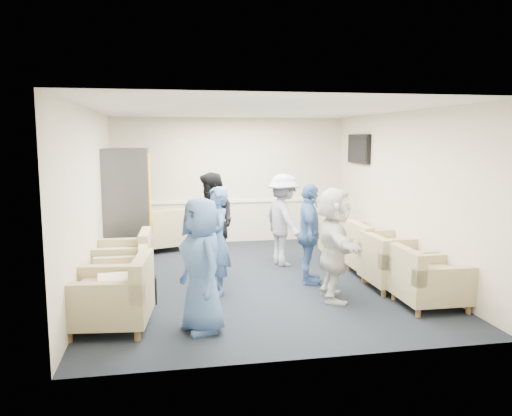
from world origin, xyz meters
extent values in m
plane|color=black|center=(0.00, 0.00, 0.00)|extent=(6.00, 6.00, 0.00)
plane|color=silver|center=(0.00, 0.00, 2.70)|extent=(6.00, 6.00, 0.00)
cube|color=beige|center=(0.00, 3.00, 1.35)|extent=(5.00, 0.02, 2.70)
cube|color=beige|center=(0.00, -3.00, 1.35)|extent=(5.00, 0.02, 2.70)
cube|color=beige|center=(-2.50, 0.00, 1.35)|extent=(0.02, 6.00, 2.70)
cube|color=beige|center=(2.50, 0.00, 1.35)|extent=(0.02, 6.00, 2.70)
cube|color=white|center=(0.00, 2.98, 0.90)|extent=(4.98, 0.04, 0.06)
cube|color=black|center=(2.44, 1.80, 2.05)|extent=(0.07, 1.00, 0.58)
cube|color=black|center=(2.40, 1.80, 2.05)|extent=(0.01, 0.92, 0.50)
cube|color=#4A4B51|center=(2.48, 1.80, 1.90)|extent=(0.04, 0.10, 0.25)
cube|color=#9C9064|center=(-2.08, -1.77, 0.28)|extent=(1.03, 1.03, 0.31)
cube|color=#A77E5C|center=(-2.08, -1.77, 0.49)|extent=(0.71, 0.67, 0.11)
cube|color=#9C9064|center=(-1.69, -1.81, 0.66)|extent=(0.26, 0.94, 0.44)
cube|color=#9C9064|center=(-2.04, -0.73, 0.23)|extent=(0.80, 0.80, 0.25)
cube|color=#A77E5C|center=(-2.04, -0.73, 0.41)|extent=(0.55, 0.52, 0.09)
cube|color=#9C9064|center=(-1.72, -0.72, 0.54)|extent=(0.16, 0.77, 0.36)
cube|color=#9C9064|center=(-2.09, 0.18, 0.27)|extent=(0.91, 0.91, 0.29)
cube|color=#A77E5C|center=(-2.09, 0.18, 0.46)|extent=(0.63, 0.59, 0.10)
cube|color=#9C9064|center=(-1.73, 0.16, 0.62)|extent=(0.18, 0.88, 0.41)
cube|color=#9C9064|center=(2.09, -1.73, 0.26)|extent=(0.88, 0.88, 0.29)
cube|color=#A77E5C|center=(2.09, -1.73, 0.46)|extent=(0.61, 0.57, 0.10)
cube|color=#9C9064|center=(1.73, -1.73, 0.61)|extent=(0.15, 0.87, 0.41)
cube|color=#9C9064|center=(2.02, -0.88, 0.27)|extent=(0.89, 0.89, 0.29)
cube|color=#A77E5C|center=(2.02, -0.88, 0.47)|extent=(0.62, 0.58, 0.10)
cube|color=#9C9064|center=(1.65, -0.88, 0.63)|extent=(0.15, 0.89, 0.42)
cube|color=#9C9064|center=(2.08, -0.15, 0.29)|extent=(0.94, 0.94, 0.31)
cube|color=#A77E5C|center=(2.08, -0.15, 0.50)|extent=(0.66, 0.61, 0.11)
cube|color=#9C9064|center=(1.69, -0.15, 0.66)|extent=(0.16, 0.94, 0.44)
cube|color=#9C9064|center=(1.93, 1.00, 0.28)|extent=(1.01, 1.01, 0.30)
cube|color=#A77E5C|center=(1.93, 1.00, 0.48)|extent=(0.69, 0.66, 0.11)
cube|color=#9C9064|center=(1.56, 1.05, 0.64)|extent=(0.26, 0.92, 0.43)
cube|color=#9C9064|center=(-1.52, 2.48, 0.28)|extent=(1.17, 1.17, 0.30)
cube|color=#A77E5C|center=(-1.52, 2.48, 0.48)|extent=(0.77, 0.80, 0.11)
cube|color=#9C9064|center=(-1.38, 2.12, 0.64)|extent=(0.91, 0.46, 0.43)
cube|color=#4A4B51|center=(-2.10, 1.81, 1.04)|extent=(0.82, 0.99, 2.08)
cube|color=#DE6904|center=(-1.68, 1.81, 1.14)|extent=(0.02, 0.84, 1.66)
cube|color=black|center=(-1.68, 1.81, 0.27)|extent=(0.02, 0.49, 0.13)
cube|color=black|center=(-1.68, -0.90, 0.19)|extent=(0.26, 0.19, 0.37)
sphere|color=black|center=(-1.68, -0.90, 0.35)|extent=(0.19, 0.19, 0.19)
cube|color=white|center=(-2.03, -1.77, 0.56)|extent=(0.41, 0.51, 0.14)
imported|color=#4366A0|center=(-1.00, -2.03, 0.80)|extent=(0.73, 0.90, 1.59)
imported|color=#4366A0|center=(-0.67, -0.64, 0.79)|extent=(0.42, 0.60, 1.58)
imported|color=black|center=(-0.64, 0.37, 0.85)|extent=(1.02, 1.05, 1.71)
imported|color=beige|center=(0.66, 0.81, 0.82)|extent=(0.85, 1.18, 1.64)
imported|color=#4366A0|center=(0.79, -0.37, 0.79)|extent=(0.59, 0.99, 1.57)
imported|color=silver|center=(0.91, -1.20, 0.80)|extent=(0.70, 1.53, 1.59)
camera|label=1|loc=(-1.40, -7.71, 2.26)|focal=35.00mm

